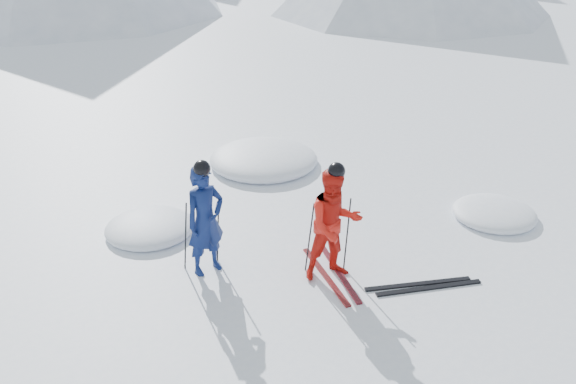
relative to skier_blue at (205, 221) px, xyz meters
name	(u,v)px	position (x,y,z in m)	size (l,w,h in m)	color
ground	(390,246)	(3.09, -0.38, -0.90)	(160.00, 160.00, 0.00)	white
skier_blue	(205,221)	(0.00, 0.00, 0.00)	(0.66, 0.43, 1.80)	#0D1C52
skier_red	(334,225)	(1.80, -0.83, 0.01)	(0.89, 0.69, 1.83)	red
pole_blue_left	(186,236)	(-0.30, 0.15, -0.30)	(0.02, 0.02, 1.20)	black
pole_blue_right	(218,227)	(0.25, 0.25, -0.30)	(0.02, 0.02, 1.20)	black
pole_red_left	(310,238)	(1.50, -0.58, -0.29)	(0.02, 0.02, 1.22)	black
pole_red_right	(347,234)	(2.10, -0.68, -0.29)	(0.02, 0.02, 1.22)	black
ski_worn_left	(326,276)	(1.68, -0.83, -0.89)	(0.09, 1.70, 0.03)	black
ski_worn_right	(339,273)	(1.92, -0.83, -0.89)	(0.09, 1.70, 0.03)	black
ski_loose_a	(418,284)	(2.93, -1.54, -0.89)	(0.09, 1.70, 0.03)	black
ski_loose_b	(429,288)	(3.03, -1.69, -0.89)	(0.09, 1.70, 0.03)	black
snow_lumps	(300,186)	(2.52, 2.39, -0.90)	(9.12, 7.19, 0.53)	white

